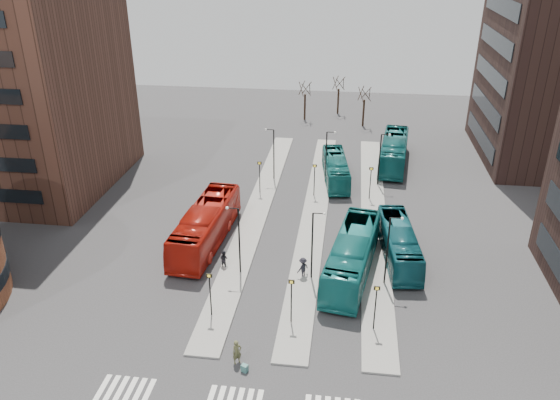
# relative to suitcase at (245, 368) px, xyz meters

# --- Properties ---
(island_left) EXTENTS (2.50, 45.00, 0.15)m
(island_left) POSITION_rel_suitcase_xyz_m (-3.15, 23.34, -0.19)
(island_left) COLOR gray
(island_left) RESTS_ON ground
(island_mid) EXTENTS (2.50, 45.00, 0.15)m
(island_mid) POSITION_rel_suitcase_xyz_m (2.85, 23.34, -0.19)
(island_mid) COLOR gray
(island_mid) RESTS_ON ground
(island_right) EXTENTS (2.50, 45.00, 0.15)m
(island_right) POSITION_rel_suitcase_xyz_m (8.85, 23.34, -0.19)
(island_right) COLOR gray
(island_right) RESTS_ON ground
(suitcase) EXTENTS (0.51, 0.46, 0.52)m
(suitcase) POSITION_rel_suitcase_xyz_m (0.00, 0.00, 0.00)
(suitcase) COLOR navy
(suitcase) RESTS_ON ground
(red_bus) EXTENTS (3.90, 13.32, 3.66)m
(red_bus) POSITION_rel_suitcase_xyz_m (-6.69, 16.07, 1.57)
(red_bus) COLOR #AC180D
(red_bus) RESTS_ON ground
(teal_bus_a) EXTENTS (4.98, 13.07, 3.55)m
(teal_bus_a) POSITION_rel_suitcase_xyz_m (6.74, 12.59, 1.52)
(teal_bus_a) COLOR #156C6C
(teal_bus_a) RESTS_ON ground
(teal_bus_b) EXTENTS (3.78, 10.70, 2.92)m
(teal_bus_b) POSITION_rel_suitcase_xyz_m (4.59, 32.09, 1.20)
(teal_bus_b) COLOR #136260
(teal_bus_b) RESTS_ON ground
(teal_bus_c) EXTENTS (3.55, 10.91, 2.99)m
(teal_bus_c) POSITION_rel_suitcase_xyz_m (10.78, 15.69, 1.23)
(teal_bus_c) COLOR #12515B
(teal_bus_c) RESTS_ON ground
(teal_bus_d) EXTENTS (4.35, 12.92, 3.53)m
(teal_bus_d) POSITION_rel_suitcase_xyz_m (11.54, 38.06, 1.50)
(teal_bus_d) COLOR #125A5B
(teal_bus_d) RESTS_ON ground
(traveller) EXTENTS (0.78, 0.74, 1.80)m
(traveller) POSITION_rel_suitcase_xyz_m (-0.64, 0.73, 0.64)
(traveller) COLOR brown
(traveller) RESTS_ON ground
(commuter_a) EXTENTS (0.93, 0.84, 1.58)m
(commuter_a) POSITION_rel_suitcase_xyz_m (-4.15, 12.17, 0.53)
(commuter_a) COLOR black
(commuter_a) RESTS_ON ground
(commuter_b) EXTENTS (0.58, 1.02, 1.63)m
(commuter_b) POSITION_rel_suitcase_xyz_m (4.53, 7.58, 0.56)
(commuter_b) COLOR black
(commuter_b) RESTS_ON ground
(commuter_c) EXTENTS (1.28, 1.33, 1.82)m
(commuter_c) POSITION_rel_suitcase_xyz_m (2.72, 11.53, 0.65)
(commuter_c) COLOR black
(commuter_c) RESTS_ON ground
(sign_poles) EXTENTS (12.45, 22.12, 3.65)m
(sign_poles) POSITION_rel_suitcase_xyz_m (2.45, 16.34, 2.15)
(sign_poles) COLOR black
(sign_poles) RESTS_ON ground
(lamp_posts) EXTENTS (14.04, 20.24, 6.12)m
(lamp_posts) POSITION_rel_suitcase_xyz_m (3.49, 21.34, 3.32)
(lamp_posts) COLOR black
(lamp_posts) RESTS_ON ground
(bare_trees) EXTENTS (10.97, 8.14, 5.90)m
(bare_trees) POSITION_rel_suitcase_xyz_m (3.52, 56.00, 2.46)
(bare_trees) COLOR black
(bare_trees) RESTS_ON ground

